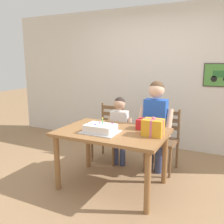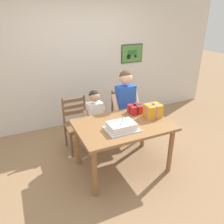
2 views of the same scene
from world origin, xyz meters
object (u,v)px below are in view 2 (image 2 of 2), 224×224
object	(u,v)px
birthday_cake	(122,126)
chair_right	(125,115)
chair_left	(78,124)
child_younger	(95,115)
gift_box_red_large	(153,111)
child_older	(125,101)
dining_table	(123,130)
gift_box_beside_cake	(135,109)

from	to	relation	value
birthday_cake	chair_right	distance (m)	1.14
chair_left	child_younger	xyz separation A→B (m)	(0.26, -0.16, 0.19)
gift_box_red_large	child_older	size ratio (longest dim) A/B	0.18
gift_box_red_large	chair_left	xyz separation A→B (m)	(-0.97, 0.78, -0.39)
chair_right	child_older	size ratio (longest dim) A/B	0.68
dining_table	chair_right	world-z (taller)	chair_right
gift_box_beside_cake	child_younger	xyz separation A→B (m)	(-0.53, 0.38, -0.16)
dining_table	child_older	size ratio (longest dim) A/B	1.00
birthday_cake	gift_box_red_large	size ratio (longest dim) A/B	1.81
gift_box_red_large	child_older	world-z (taller)	child_older
dining_table	child_younger	distance (m)	0.67
gift_box_red_large	chair_left	bearing A→B (deg)	141.33
dining_table	gift_box_red_large	world-z (taller)	gift_box_red_large
gift_box_beside_cake	chair_left	xyz separation A→B (m)	(-0.79, 0.54, -0.35)
gift_box_beside_cake	child_younger	size ratio (longest dim) A/B	0.18
child_older	chair_right	bearing A→B (deg)	63.21
birthday_cake	child_younger	size ratio (longest dim) A/B	0.41
birthday_cake	dining_table	bearing A→B (deg)	54.21
dining_table	child_older	world-z (taller)	child_older
chair_right	dining_table	bearing A→B (deg)	-119.45
gift_box_red_large	gift_box_beside_cake	distance (m)	0.29
gift_box_red_large	child_older	xyz separation A→B (m)	(-0.15, 0.62, -0.03)
gift_box_red_large	child_younger	bearing A→B (deg)	138.95
child_older	child_younger	distance (m)	0.59
chair_left	child_younger	world-z (taller)	child_younger
gift_box_red_large	chair_left	world-z (taller)	gift_box_red_large
chair_right	child_older	bearing A→B (deg)	-116.79
chair_left	child_older	size ratio (longest dim) A/B	0.68
dining_table	chair_left	distance (m)	0.94
chair_left	child_older	distance (m)	0.91
gift_box_red_large	gift_box_beside_cake	world-z (taller)	gift_box_red_large
chair_left	chair_right	size ratio (longest dim) A/B	1.00
dining_table	child_younger	xyz separation A→B (m)	(-0.19, 0.64, 0.01)
dining_table	child_younger	size ratio (longest dim) A/B	1.24
chair_right	child_younger	bearing A→B (deg)	-166.11
child_younger	gift_box_beside_cake	bearing A→B (deg)	-35.89
gift_box_beside_cake	dining_table	bearing A→B (deg)	-142.61
dining_table	chair_left	size ratio (longest dim) A/B	1.47
dining_table	child_younger	bearing A→B (deg)	106.43
dining_table	birthday_cake	bearing A→B (deg)	-125.79
chair_left	chair_right	xyz separation A→B (m)	(0.91, -0.00, 0.00)
gift_box_red_large	gift_box_beside_cake	xyz separation A→B (m)	(-0.18, 0.23, -0.03)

